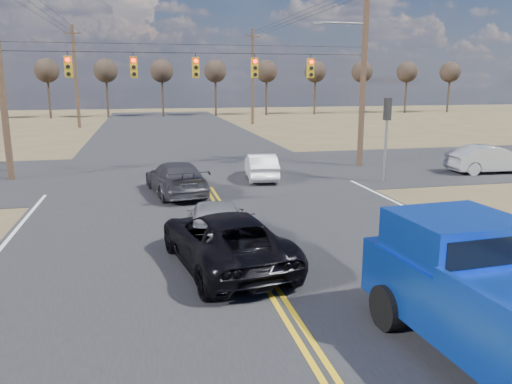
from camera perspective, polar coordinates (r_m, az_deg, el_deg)
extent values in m
plane|color=brown|center=(9.29, 6.26, -17.63)|extent=(160.00, 160.00, 0.00)
cube|color=#28282B|center=(18.37, -3.86, -2.13)|extent=(14.00, 120.00, 0.02)
cube|color=#28282B|center=(26.13, -6.59, 2.24)|extent=(120.00, 12.00, 0.02)
cylinder|color=#473323|center=(26.33, -27.21, 11.99)|extent=(0.32, 0.32, 10.00)
cylinder|color=#473323|center=(28.12, 12.18, 13.02)|extent=(0.32, 0.32, 10.00)
cylinder|color=black|center=(25.74, -6.94, 15.50)|extent=(18.00, 0.02, 0.02)
cylinder|color=black|center=(25.76, -6.97, 16.39)|extent=(18.00, 0.02, 0.02)
cube|color=#B28C14|center=(25.78, -20.65, 13.24)|extent=(0.34, 0.24, 1.00)
cylinder|color=#FF0C05|center=(25.66, -20.75, 13.98)|extent=(0.20, 0.06, 0.20)
cylinder|color=black|center=(25.65, -20.69, 13.25)|extent=(0.20, 0.06, 0.20)
cylinder|color=black|center=(25.64, -20.63, 12.51)|extent=(0.20, 0.06, 0.20)
cube|color=black|center=(25.63, -20.78, 14.23)|extent=(0.24, 0.14, 0.03)
cube|color=#B28C14|center=(25.57, -13.79, 13.68)|extent=(0.34, 0.24, 1.00)
cylinder|color=#FF0C05|center=(25.44, -13.84, 14.43)|extent=(0.20, 0.06, 0.20)
cylinder|color=black|center=(25.43, -13.80, 13.69)|extent=(0.20, 0.06, 0.20)
cylinder|color=black|center=(25.43, -13.76, 12.95)|extent=(0.20, 0.06, 0.20)
cube|color=black|center=(25.42, -13.85, 14.68)|extent=(0.24, 0.14, 0.03)
cube|color=#B28C14|center=(25.71, -6.90, 13.94)|extent=(0.34, 0.24, 1.00)
cylinder|color=#FF0C05|center=(25.58, -6.89, 14.69)|extent=(0.20, 0.06, 0.20)
cylinder|color=black|center=(25.57, -6.87, 13.95)|extent=(0.20, 0.06, 0.20)
cylinder|color=black|center=(25.57, -6.85, 13.21)|extent=(0.20, 0.06, 0.20)
cube|color=black|center=(25.56, -6.89, 14.94)|extent=(0.24, 0.14, 0.03)
cube|color=#B28C14|center=(26.20, -0.16, 14.00)|extent=(0.34, 0.24, 1.00)
cylinder|color=#FF0C05|center=(26.07, -0.09, 14.73)|extent=(0.20, 0.06, 0.20)
cylinder|color=black|center=(26.06, -0.09, 14.01)|extent=(0.20, 0.06, 0.20)
cylinder|color=black|center=(26.06, -0.09, 13.28)|extent=(0.20, 0.06, 0.20)
cube|color=black|center=(26.05, -0.08, 14.98)|extent=(0.24, 0.14, 0.03)
cube|color=#B28C14|center=(27.01, 6.25, 13.89)|extent=(0.34, 0.24, 1.00)
cylinder|color=#FF0C05|center=(26.89, 6.37, 14.59)|extent=(0.20, 0.06, 0.20)
cylinder|color=black|center=(26.88, 6.35, 13.89)|extent=(0.20, 0.06, 0.20)
cylinder|color=black|center=(26.87, 6.33, 13.19)|extent=(0.20, 0.06, 0.20)
cube|color=black|center=(26.86, 6.39, 14.83)|extent=(0.24, 0.14, 0.03)
cylinder|color=slate|center=(23.91, 14.56, 4.84)|extent=(0.12, 0.12, 3.20)
cube|color=black|center=(23.75, 14.81, 9.15)|extent=(0.24, 0.34, 1.00)
cylinder|color=slate|center=(27.72, 9.67, 18.52)|extent=(2.80, 0.10, 0.10)
cube|color=slate|center=(27.25, 7.00, 18.60)|extent=(0.55, 0.22, 0.14)
cylinder|color=#473323|center=(53.93, -19.90, 12.24)|extent=(0.32, 0.32, 10.00)
cube|color=#473323|center=(54.12, -20.25, 16.68)|extent=(1.60, 0.12, 0.12)
cylinder|color=#473323|center=(54.83, -0.41, 12.97)|extent=(0.32, 0.32, 10.00)
cube|color=#473323|center=(55.01, -0.42, 17.34)|extent=(1.60, 0.12, 0.12)
cylinder|color=#33261C|center=(68.53, -22.58, 10.07)|extent=(0.28, 0.28, 5.50)
sphere|color=#2D231C|center=(68.51, -22.80, 12.70)|extent=(3.00, 3.00, 3.00)
cylinder|color=#33261C|center=(67.73, -16.64, 10.48)|extent=(0.28, 0.28, 5.50)
sphere|color=#2D231C|center=(67.71, -16.82, 13.14)|extent=(3.00, 3.00, 3.00)
cylinder|color=#33261C|center=(67.64, -10.62, 10.78)|extent=(0.28, 0.28, 5.50)
sphere|color=#2D231C|center=(67.63, -10.73, 13.45)|extent=(3.00, 3.00, 3.00)
cylinder|color=#33261C|center=(68.28, -4.64, 10.97)|extent=(0.28, 0.28, 5.50)
sphere|color=#2D231C|center=(68.27, -4.68, 13.61)|extent=(3.00, 3.00, 3.00)
cylinder|color=#33261C|center=(69.62, 1.18, 11.04)|extent=(0.28, 0.28, 5.50)
sphere|color=#2D231C|center=(69.61, 1.19, 13.63)|extent=(3.00, 3.00, 3.00)
cylinder|color=#33261C|center=(71.62, 6.73, 11.00)|extent=(0.28, 0.28, 5.50)
sphere|color=#2D231C|center=(71.61, 6.79, 13.52)|extent=(3.00, 3.00, 3.00)
cylinder|color=#33261C|center=(74.24, 11.93, 10.87)|extent=(0.28, 0.28, 5.50)
sphere|color=#2D231C|center=(74.22, 12.04, 13.30)|extent=(3.00, 3.00, 3.00)
cylinder|color=#33261C|center=(77.39, 16.73, 10.68)|extent=(0.28, 0.28, 5.50)
sphere|color=#2D231C|center=(77.38, 16.88, 13.01)|extent=(3.00, 3.00, 3.00)
cylinder|color=#33261C|center=(81.03, 21.12, 10.44)|extent=(0.28, 0.28, 5.50)
sphere|color=#2D231C|center=(81.02, 21.30, 12.66)|extent=(3.00, 3.00, 3.00)
cylinder|color=black|center=(10.08, 14.90, -12.64)|extent=(0.41, 0.90, 0.88)
cylinder|color=black|center=(11.24, 24.22, -10.65)|extent=(0.41, 0.90, 0.88)
cube|color=#103CB4|center=(9.85, 21.76, -4.70)|extent=(2.15, 1.99, 0.79)
cube|color=black|center=(9.19, 25.25, -6.24)|extent=(1.76, 0.18, 0.49)
imported|color=gray|center=(14.32, -4.62, -3.48)|extent=(2.15, 4.31, 1.41)
imported|color=black|center=(12.78, -3.57, -5.42)|extent=(3.20, 5.47, 1.43)
imported|color=white|center=(24.04, 0.59, 2.94)|extent=(1.79, 3.94, 1.25)
imported|color=#39383E|center=(21.06, -9.14, 1.57)|extent=(2.64, 4.99, 1.38)
imported|color=#A0A3A8|center=(28.39, 25.17, 3.42)|extent=(1.70, 4.41, 1.43)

